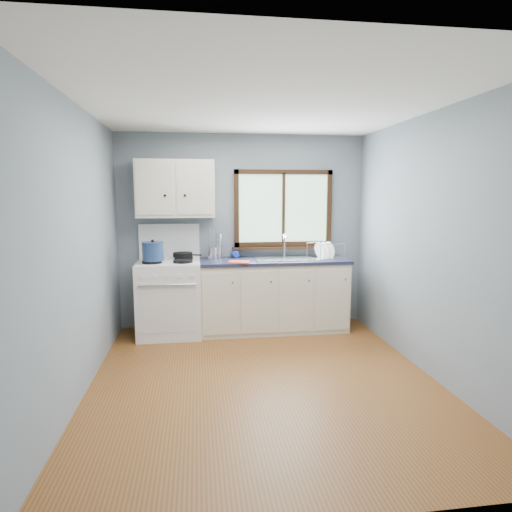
{
  "coord_description": "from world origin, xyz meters",
  "views": [
    {
      "loc": [
        -0.59,
        -3.78,
        1.73
      ],
      "look_at": [
        0.05,
        0.9,
        1.05
      ],
      "focal_mm": 30.0,
      "sensor_mm": 36.0,
      "label": 1
    }
  ],
  "objects": [
    {
      "name": "wall_front",
      "position": [
        0.0,
        -1.81,
        1.25
      ],
      "size": [
        3.2,
        0.02,
        2.5
      ],
      "primitive_type": "cube",
      "color": "gray",
      "rests_on": "ground"
    },
    {
      "name": "wall_right",
      "position": [
        1.61,
        0.0,
        1.25
      ],
      "size": [
        0.02,
        3.6,
        2.5
      ],
      "primitive_type": "cube",
      "color": "gray",
      "rests_on": "ground"
    },
    {
      "name": "utensil_crock",
      "position": [
        -0.41,
        1.58,
        1.0
      ],
      "size": [
        0.16,
        0.16,
        0.39
      ],
      "rotation": [
        0.0,
        0.0,
        0.36
      ],
      "color": "silver",
      "rests_on": "countertop"
    },
    {
      "name": "upper_cabinets",
      "position": [
        -0.85,
        1.63,
        1.8
      ],
      "size": [
        0.95,
        0.35,
        0.7
      ],
      "color": "beige",
      "rests_on": "wall_back"
    },
    {
      "name": "stockpot",
      "position": [
        -1.12,
        1.32,
        1.07
      ],
      "size": [
        0.29,
        0.29,
        0.25
      ],
      "rotation": [
        0.0,
        0.0,
        -0.16
      ],
      "color": "navy",
      "rests_on": "gas_range"
    },
    {
      "name": "sink",
      "position": [
        0.54,
        1.49,
        0.86
      ],
      "size": [
        0.84,
        0.46,
        0.44
      ],
      "color": "silver",
      "rests_on": "countertop"
    },
    {
      "name": "window",
      "position": [
        0.54,
        1.77,
        1.48
      ],
      "size": [
        1.36,
        0.1,
        1.03
      ],
      "color": "#9EC6A8",
      "rests_on": "wall_back"
    },
    {
      "name": "thermos",
      "position": [
        -0.33,
        1.63,
        1.08
      ],
      "size": [
        0.1,
        0.1,
        0.32
      ],
      "primitive_type": "cylinder",
      "rotation": [
        0.0,
        0.0,
        -0.38
      ],
      "color": "silver",
      "rests_on": "countertop"
    },
    {
      "name": "wall_back",
      "position": [
        0.0,
        1.81,
        1.25
      ],
      "size": [
        3.2,
        0.02,
        2.5
      ],
      "primitive_type": "cube",
      "color": "gray",
      "rests_on": "ground"
    },
    {
      "name": "dish_rack",
      "position": [
        1.03,
        1.5,
        0.98
      ],
      "size": [
        0.48,
        0.43,
        0.21
      ],
      "rotation": [
        0.0,
        0.0,
        0.35
      ],
      "color": "silver",
      "rests_on": "countertop"
    },
    {
      "name": "skillet",
      "position": [
        -0.78,
        1.6,
        0.98
      ],
      "size": [
        0.39,
        0.31,
        0.05
      ],
      "rotation": [
        0.0,
        0.0,
        -0.33
      ],
      "color": "black",
      "rests_on": "gas_range"
    },
    {
      "name": "gas_range",
      "position": [
        -0.95,
        1.47,
        0.49
      ],
      "size": [
        0.76,
        0.69,
        1.36
      ],
      "color": "white",
      "rests_on": "floor"
    },
    {
      "name": "base_cabinets",
      "position": [
        0.36,
        1.49,
        0.41
      ],
      "size": [
        1.85,
        0.6,
        0.88
      ],
      "color": "beige",
      "rests_on": "floor"
    },
    {
      "name": "soap_bottle",
      "position": [
        -0.11,
        1.62,
        1.04
      ],
      "size": [
        0.1,
        0.1,
        0.24
      ],
      "primitive_type": "imported",
      "rotation": [
        0.0,
        0.0,
        0.13
      ],
      "color": "#1A30B0",
      "rests_on": "countertop"
    },
    {
      "name": "wall_left",
      "position": [
        -1.61,
        0.0,
        1.25
      ],
      "size": [
        0.02,
        3.6,
        2.5
      ],
      "primitive_type": "cube",
      "color": "gray",
      "rests_on": "ground"
    },
    {
      "name": "countertop",
      "position": [
        0.36,
        1.49,
        0.9
      ],
      "size": [
        1.89,
        0.64,
        0.04
      ],
      "primitive_type": "cube",
      "color": "#191C32",
      "rests_on": "base_cabinets"
    },
    {
      "name": "dish_towel",
      "position": [
        -0.1,
        1.26,
        0.93
      ],
      "size": [
        0.29,
        0.25,
        0.02
      ],
      "primitive_type": "cube",
      "rotation": [
        0.0,
        0.0,
        -0.33
      ],
      "color": "#E65634",
      "rests_on": "countertop"
    },
    {
      "name": "ceiling",
      "position": [
        0.0,
        0.0,
        2.51
      ],
      "size": [
        3.2,
        3.6,
        0.02
      ],
      "primitive_type": "cube",
      "color": "white",
      "rests_on": "wall_back"
    },
    {
      "name": "floor",
      "position": [
        0.0,
        0.0,
        -0.01
      ],
      "size": [
        3.2,
        3.6,
        0.02
      ],
      "primitive_type": "cube",
      "color": "brown",
      "rests_on": "ground"
    }
  ]
}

